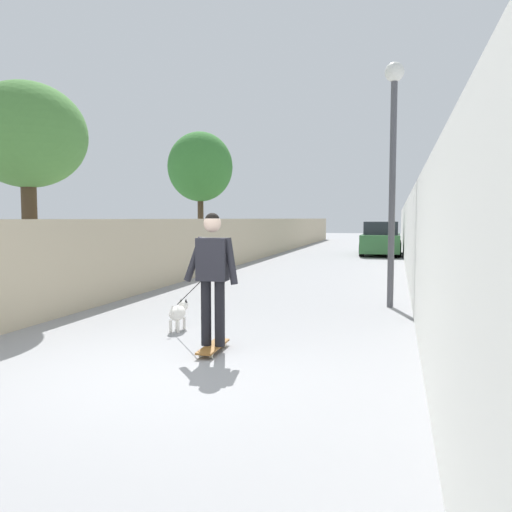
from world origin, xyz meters
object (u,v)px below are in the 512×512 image
(person_skateboarder, at_px, (213,268))
(tree_left_mid, at_px, (27,137))
(lamp_post, at_px, (393,143))
(car_near, at_px, (381,239))
(dog, at_px, (178,312))
(tree_left_near, at_px, (200,167))
(skateboard, at_px, (213,347))

(person_skateboarder, bearing_deg, tree_left_mid, 66.26)
(tree_left_mid, bearing_deg, person_skateboarder, -113.74)
(lamp_post, relative_size, car_near, 1.04)
(person_skateboarder, height_order, dog, person_skateboarder)
(tree_left_near, relative_size, dog, 3.67)
(dog, bearing_deg, lamp_post, -46.09)
(tree_left_mid, height_order, person_skateboarder, tree_left_mid)
(tree_left_near, height_order, person_skateboarder, tree_left_near)
(dog, bearing_deg, skateboard, -137.72)
(skateboard, relative_size, dog, 0.61)
(skateboard, height_order, car_near, car_near)
(tree_left_mid, height_order, car_near, tree_left_mid)
(tree_left_near, xyz_separation_m, dog, (-10.83, -3.96, -3.32))
(skateboard, bearing_deg, tree_left_near, 22.44)
(tree_left_near, relative_size, person_skateboarder, 2.92)
(car_near, bearing_deg, tree_left_mid, 160.76)
(tree_left_mid, bearing_deg, car_near, -19.24)
(skateboard, relative_size, car_near, 0.18)
(lamp_post, xyz_separation_m, person_skateboarder, (-3.97, 2.11, -2.03))
(person_skateboarder, relative_size, car_near, 0.38)
(dog, relative_size, car_near, 0.30)
(person_skateboarder, bearing_deg, car_near, -4.72)
(skateboard, bearing_deg, tree_left_mid, 66.26)
(lamp_post, height_order, person_skateboarder, lamp_post)
(person_skateboarder, bearing_deg, tree_left_near, 22.44)
(lamp_post, bearing_deg, car_near, 2.39)
(tree_left_mid, relative_size, car_near, 0.94)
(skateboard, bearing_deg, lamp_post, -28.02)
(tree_left_near, bearing_deg, skateboard, -157.56)
(tree_left_mid, relative_size, lamp_post, 0.90)
(lamp_post, bearing_deg, tree_left_mid, 108.39)
(skateboard, xyz_separation_m, person_skateboarder, (-0.00, 0.00, 1.00))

